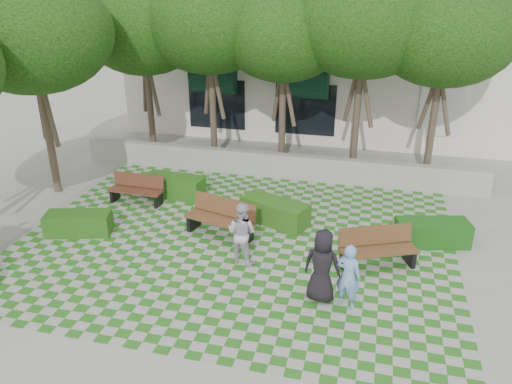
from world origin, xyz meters
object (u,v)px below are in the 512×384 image
(hedge_midleft, at_px, (175,186))
(hedge_midright, at_px, (275,212))
(person_white, at_px, (242,233))
(hedge_west, at_px, (79,223))
(bench_east, at_px, (377,249))
(bench_mid, at_px, (221,218))
(bench_west, at_px, (137,190))
(person_blue, at_px, (348,276))
(hedge_east, at_px, (432,233))
(person_dark, at_px, (322,266))

(hedge_midleft, bearing_deg, hedge_midright, -16.90)
(hedge_midleft, relative_size, person_white, 1.20)
(hedge_west, bearing_deg, bench_east, 2.21)
(person_white, bearing_deg, hedge_midright, -83.38)
(bench_mid, bearing_deg, bench_east, 7.80)
(bench_east, height_order, bench_west, bench_east)
(hedge_midright, xyz_separation_m, person_blue, (2.46, -3.68, 0.43))
(bench_mid, xyz_separation_m, hedge_midleft, (-2.39, 2.26, -0.17))
(hedge_midright, height_order, hedge_west, hedge_midright)
(bench_west, height_order, hedge_east, bench_west)
(bench_west, xyz_separation_m, hedge_midleft, (0.99, 0.80, -0.10))
(hedge_east, relative_size, person_dark, 1.10)
(person_blue, bearing_deg, hedge_midleft, -20.02)
(bench_mid, distance_m, hedge_east, 5.95)
(hedge_midleft, relative_size, person_blue, 1.27)
(hedge_midright, distance_m, person_blue, 4.45)
(hedge_midright, height_order, person_white, person_white)
(hedge_midleft, bearing_deg, person_dark, -40.05)
(bench_west, bearing_deg, person_blue, -27.82)
(hedge_east, relative_size, hedge_west, 1.07)
(bench_east, distance_m, person_white, 3.50)
(hedge_west, bearing_deg, person_white, -3.62)
(bench_east, xyz_separation_m, hedge_west, (-8.43, -0.32, -0.18))
(bench_east, height_order, person_blue, person_blue)
(hedge_west, bearing_deg, hedge_east, 10.70)
(hedge_midright, relative_size, person_white, 1.22)
(hedge_midright, relative_size, hedge_west, 1.11)
(hedge_east, relative_size, hedge_midleft, 0.98)
(bench_east, distance_m, hedge_midleft, 7.37)
(hedge_midright, bearing_deg, bench_east, -29.68)
(hedge_west, bearing_deg, bench_west, 74.63)
(person_dark, distance_m, person_white, 2.51)
(person_dark, bearing_deg, bench_mid, -28.50)
(person_dark, relative_size, person_white, 1.06)
(hedge_east, xyz_separation_m, person_white, (-4.90, -2.19, 0.50))
(hedge_midleft, bearing_deg, hedge_west, -117.27)
(hedge_west, height_order, person_white, person_white)
(bench_west, distance_m, hedge_midright, 4.72)
(hedge_west, distance_m, person_blue, 8.01)
(bench_east, height_order, hedge_west, bench_east)
(hedge_midleft, bearing_deg, bench_mid, -43.52)
(bench_mid, relative_size, hedge_east, 1.10)
(bench_west, xyz_separation_m, person_dark, (6.57, -3.89, 0.44))
(bench_east, xyz_separation_m, person_white, (-3.43, -0.64, 0.34))
(hedge_midleft, xyz_separation_m, person_blue, (6.18, -4.82, 0.44))
(hedge_midleft, distance_m, hedge_west, 3.60)
(bench_mid, distance_m, bench_west, 3.68)
(bench_mid, distance_m, hedge_midright, 1.76)
(person_blue, distance_m, person_dark, 0.62)
(hedge_midleft, height_order, person_white, person_white)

